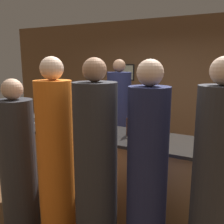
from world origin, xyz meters
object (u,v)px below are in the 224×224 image
Objects in this scene: wine_bottle_0 at (31,118)px; wine_bottle_1 at (38,113)px; guest_4 at (96,177)px; guest_3 at (147,187)px; guest_0 at (213,202)px; guest_1 at (18,168)px; bartender at (119,127)px; wine_bottle_2 at (129,126)px; guest_2 at (56,165)px.

wine_bottle_0 reaches higher than wine_bottle_1.
wine_bottle_1 is (-1.56, 0.91, 0.28)m from guest_4.
guest_3 is at bearing -17.25° from wine_bottle_0.
wine_bottle_0 is 0.32m from wine_bottle_1.
guest_0 reaches higher than guest_1.
guest_1 is (-0.39, -1.72, -0.10)m from bartender.
guest_4 is at bearing -23.91° from wine_bottle_0.
bartender is 1.00× the size of guest_4.
bartender reaches higher than wine_bottle_2.
guest_0 reaches higher than guest_4.
wine_bottle_1 is (-0.15, 0.29, -0.00)m from wine_bottle_0.
wine_bottle_0 reaches higher than wine_bottle_2.
guest_4 is at bearing -87.07° from wine_bottle_2.
bartender is 6.75× the size of wine_bottle_1.
wine_bottle_1 is at bearing 121.84° from guest_1.
wine_bottle_2 is at bearing 9.40° from wine_bottle_0.
wine_bottle_0 is (-0.43, 0.64, 0.39)m from guest_1.
guest_3 is 1.00m from wine_bottle_2.
guest_4 is at bearing 109.05° from bartender.
guest_1 is 1.16m from wine_bottle_1.
bartender is 1.28m from wine_bottle_1.
wine_bottle_0 is at bearing 166.22° from guest_0.
guest_1 is at bearing -58.16° from wine_bottle_1.
guest_3 reaches higher than guest_1.
guest_0 is at bearing 1.98° from guest_4.
wine_bottle_2 is (-0.04, 0.85, 0.28)m from guest_4.
wine_bottle_0 is 1.02× the size of wine_bottle_1.
wine_bottle_1 is 1.01× the size of wine_bottle_2.
guest_3 is at bearing 122.57° from bartender.
guest_2 reaches higher than guest_1.
wine_bottle_2 is at bearing 122.56° from guest_3.
bartender is 1.98m from guest_3.
guest_1 reaches higher than wine_bottle_2.
guest_0 is at bearing -18.97° from wine_bottle_1.
guest_0 is 1.48m from guest_2.
wine_bottle_2 is at bearing 92.93° from guest_4.
guest_4 is at bearing -175.21° from guest_3.
guest_1 is 5.96× the size of wine_bottle_0.
guest_3 reaches higher than wine_bottle_2.
bartender is 1.69m from guest_2.
guest_0 reaches higher than bartender.
wine_bottle_0 is (-2.41, 0.59, 0.27)m from guest_0.
guest_1 is at bearing -178.56° from guest_0.
guest_1 is 6.11× the size of wine_bottle_2.
guest_1 is 0.99m from guest_4.
guest_0 is 2.50m from wine_bottle_0.
wine_bottle_1 is (-1.08, 0.89, 0.27)m from guest_2.
bartender is 6.81× the size of wine_bottle_2.
guest_0 is at bearing -13.78° from wine_bottle_0.
wine_bottle_0 is at bearing 147.07° from guest_2.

